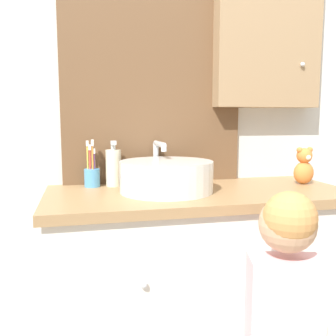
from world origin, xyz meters
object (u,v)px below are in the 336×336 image
(toothbrush_holder, at_px, (92,175))
(soap_dispenser, at_px, (114,167))
(teddy_bear, at_px, (304,167))
(sink_basin, at_px, (166,176))
(child_figure, at_px, (284,320))

(toothbrush_holder, distance_m, soap_dispenser, 0.09)
(soap_dispenser, distance_m, teddy_bear, 0.81)
(sink_basin, bearing_deg, soap_dispenser, 138.59)
(sink_basin, distance_m, teddy_bear, 0.61)
(child_figure, bearing_deg, soap_dispenser, 125.47)
(sink_basin, height_order, toothbrush_holder, toothbrush_holder)
(soap_dispenser, relative_size, child_figure, 0.20)
(soap_dispenser, bearing_deg, child_figure, -54.53)
(soap_dispenser, xyz_separation_m, child_figure, (0.44, -0.62, -0.39))
(sink_basin, xyz_separation_m, toothbrush_holder, (-0.28, 0.17, -0.01))
(toothbrush_holder, distance_m, child_figure, 0.89)
(sink_basin, distance_m, toothbrush_holder, 0.32)
(sink_basin, relative_size, teddy_bear, 2.58)
(sink_basin, height_order, teddy_bear, sink_basin)
(child_figure, relative_size, teddy_bear, 6.01)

